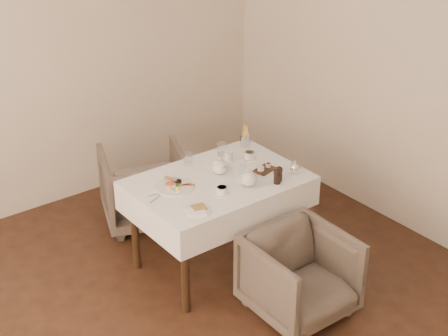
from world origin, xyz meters
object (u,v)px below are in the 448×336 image
Objects in this scene: armchair_near at (300,275)px; breakfast_plate at (174,186)px; table at (218,193)px; teapot_centre at (220,166)px; armchair_far at (144,186)px.

armchair_near is 1.11m from breakfast_plate.
table is 1.89× the size of armchair_near.
teapot_centre is (-0.03, 0.88, 0.52)m from armchair_near.
armchair_far is 0.97m from breakfast_plate.
armchair_near is at bearing 117.50° from armchair_far.
breakfast_plate reaches higher than armchair_far.
armchair_far is 4.15× the size of teapot_centre.
armchair_near is 2.33× the size of breakfast_plate.
armchair_near is 1.76m from armchair_far.
armchair_far reaches higher than armchair_near.
table is 1.78× the size of armchair_far.
breakfast_plate is (-0.43, 0.92, 0.46)m from armchair_near.
armchair_near is at bearing -61.39° from breakfast_plate.
table reaches higher than armchair_far.
breakfast_plate is (-0.33, 0.09, 0.13)m from table.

